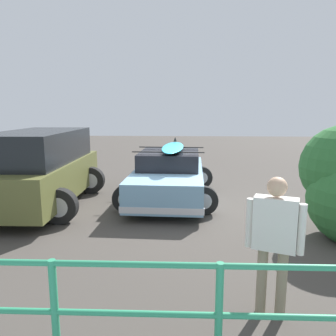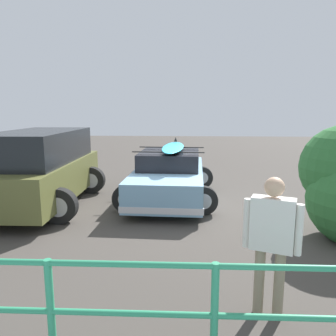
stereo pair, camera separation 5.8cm
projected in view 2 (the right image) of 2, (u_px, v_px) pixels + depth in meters
ground_plane at (182, 207)px, 8.13m from camera, size 44.00×44.00×0.02m
sedan_car at (169, 176)px, 8.84m from camera, size 2.54×4.25×1.56m
suv_car at (41, 168)px, 8.12m from camera, size 2.64×4.50×1.87m
person_bystander at (272, 235)px, 3.69m from camera, size 0.61×0.34×1.66m
railing_fence at (300, 306)px, 2.82m from camera, size 7.37×0.17×1.10m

